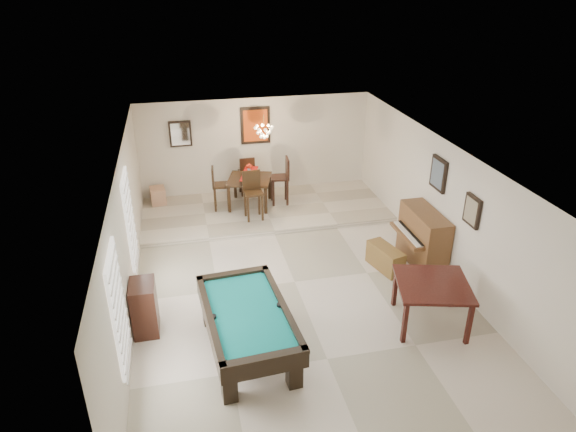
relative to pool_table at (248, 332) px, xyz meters
name	(u,v)px	position (x,y,z in m)	size (l,w,h in m)	color
ground_plane	(295,282)	(1.18, 1.80, -0.39)	(6.00, 9.00, 0.02)	beige
wall_back	(256,147)	(1.18, 6.30, 0.92)	(6.00, 0.04, 2.60)	silver
wall_front	(390,406)	(1.18, -2.70, 0.92)	(6.00, 0.04, 2.60)	silver
wall_left	(127,239)	(-1.82, 1.80, 0.92)	(0.04, 9.00, 2.60)	silver
wall_right	(444,208)	(4.18, 1.80, 0.92)	(0.04, 9.00, 2.60)	silver
ceiling	(295,156)	(1.18, 1.80, 2.22)	(6.00, 9.00, 0.04)	white
dining_step	(265,210)	(1.18, 5.05, -0.32)	(6.00, 2.50, 0.12)	beige
window_left_front	(118,309)	(-1.79, -0.40, 1.02)	(0.06, 1.00, 1.70)	white
window_left_rear	(130,219)	(-1.79, 2.40, 1.02)	(0.06, 1.00, 1.70)	white
pool_table	(248,332)	(0.00, 0.00, 0.00)	(1.25, 2.30, 0.77)	black
square_table	(430,303)	(3.13, 0.05, 0.02)	(1.18, 1.18, 0.82)	black
upright_piano	(417,238)	(3.77, 1.95, 0.20)	(0.78, 1.39, 1.16)	brown
piano_bench	(385,258)	(3.08, 1.88, -0.14)	(0.34, 0.88, 0.49)	brown
apothecary_chest	(144,307)	(-1.60, 0.90, 0.07)	(0.41, 0.61, 0.92)	black
dining_table	(250,190)	(0.84, 5.29, 0.16)	(1.02, 1.02, 0.85)	black
flower_vase	(249,169)	(0.84, 5.29, 0.72)	(0.15, 0.15, 0.26)	red
dining_chair_south	(253,196)	(0.82, 4.53, 0.31)	(0.43, 0.43, 1.15)	black
dining_chair_north	(247,175)	(0.87, 6.03, 0.26)	(0.39, 0.39, 1.05)	black
dining_chair_west	(221,188)	(0.13, 5.25, 0.28)	(0.40, 0.40, 1.08)	black
dining_chair_east	(280,181)	(1.60, 5.27, 0.33)	(0.44, 0.44, 1.19)	black
corner_bench	(158,196)	(-1.42, 5.93, -0.06)	(0.36, 0.45, 0.41)	tan
chandelier	(264,127)	(1.18, 5.00, 1.82)	(0.44, 0.44, 0.60)	#FFE5B2
back_painting	(255,125)	(1.18, 6.26, 1.52)	(0.75, 0.06, 0.95)	#D84C14
back_mirror	(180,134)	(-0.72, 6.26, 1.42)	(0.55, 0.06, 0.65)	white
right_picture_upper	(439,174)	(4.14, 2.10, 1.52)	(0.06, 0.55, 0.65)	slate
right_picture_lower	(472,211)	(4.14, 0.80, 1.32)	(0.06, 0.45, 0.55)	gray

